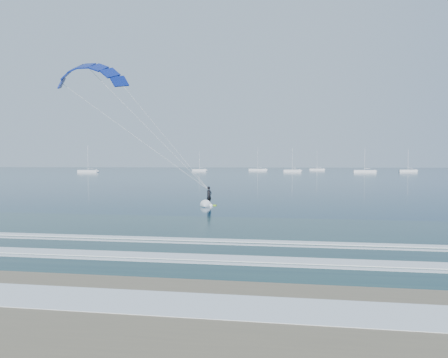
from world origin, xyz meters
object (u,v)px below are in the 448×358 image
sailboat_0 (88,171)px  sailboat_4 (317,169)px  sailboat_1 (199,170)px  sailboat_2 (258,170)px  sailboat_5 (408,171)px  sailboat_3 (292,171)px  kitesurfer_rig (148,129)px  sailboat_7 (365,171)px

sailboat_0 → sailboat_4: size_ratio=1.07×
sailboat_1 → sailboat_2: (31.39, 20.68, 0.02)m
sailboat_1 → sailboat_5: size_ratio=0.93×
sailboat_0 → sailboat_3: sailboat_0 is taller
sailboat_3 → sailboat_0: bearing=-164.4°
sailboat_2 → sailboat_4: (36.14, 17.09, -0.01)m
kitesurfer_rig → sailboat_2: 203.59m
sailboat_2 → sailboat_5: (78.44, -24.21, -0.02)m
sailboat_3 → sailboat_7: size_ratio=1.00×
sailboat_4 → sailboat_2: bearing=-154.7°
sailboat_0 → sailboat_5: (156.63, 34.90, -0.01)m
sailboat_0 → sailboat_7: 133.76m
sailboat_2 → sailboat_5: size_ratio=1.21×
sailboat_4 → sailboat_5: (42.30, -41.30, -0.00)m
sailboat_2 → sailboat_0: bearing=-142.9°
sailboat_3 → sailboat_2: bearing=122.0°
sailboat_3 → sailboat_4: bearing=71.6°
kitesurfer_rig → sailboat_4: 223.11m
sailboat_3 → sailboat_1: bearing=167.7°
kitesurfer_rig → sailboat_5: size_ratio=1.35×
sailboat_0 → sailboat_1: (46.80, 38.44, -0.02)m
sailboat_1 → sailboat_5: (109.83, -3.54, 0.00)m
sailboat_5 → sailboat_7: sailboat_7 is taller
sailboat_0 → sailboat_2: 98.02m
sailboat_3 → sailboat_7: (34.27, -7.96, -0.01)m
sailboat_1 → sailboat_3: (51.29, -11.14, 0.01)m
kitesurfer_rig → sailboat_7: 171.60m
sailboat_1 → sailboat_7: size_ratio=0.90×
sailboat_2 → sailboat_4: sailboat_2 is taller
sailboat_2 → sailboat_1: bearing=-146.6°
sailboat_1 → sailboat_4: (67.53, 37.76, 0.01)m
kitesurfer_rig → sailboat_1: size_ratio=1.45×
sailboat_4 → sailboat_3: bearing=-108.4°
sailboat_2 → sailboat_4: 39.98m
sailboat_1 → sailboat_3: bearing=-12.3°
sailboat_1 → sailboat_7: (85.56, -19.10, -0.00)m
sailboat_1 → sailboat_3: sailboat_3 is taller
sailboat_4 → sailboat_5: 59.12m
kitesurfer_rig → sailboat_0: size_ratio=1.19×
kitesurfer_rig → sailboat_5: bearing=67.2°
kitesurfer_rig → sailboat_1: 186.13m
kitesurfer_rig → sailboat_1: bearing=100.7°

